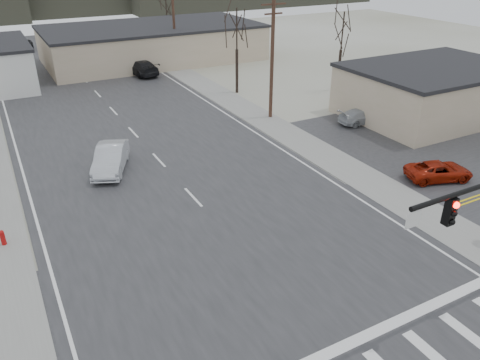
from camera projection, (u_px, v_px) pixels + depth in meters
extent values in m
plane|color=beige|center=(263.00, 273.00, 21.33)|extent=(140.00, 140.00, 0.00)
cube|color=#2A2A2D|center=(154.00, 155.00, 33.08)|extent=(18.00, 110.00, 0.05)
cube|color=#2A2A2D|center=(263.00, 273.00, 21.32)|extent=(90.00, 10.00, 0.04)
cube|color=#2A2A2D|center=(454.00, 147.00, 34.49)|extent=(18.00, 20.00, 0.03)
cube|color=gray|center=(250.00, 112.00, 41.48)|extent=(3.00, 90.00, 0.06)
cube|color=black|center=(450.00, 211.00, 15.32)|extent=(0.32, 0.30, 1.00)
sphere|color=#FF0C05|center=(456.00, 205.00, 15.04)|extent=(0.22, 0.22, 0.22)
cube|color=silver|center=(413.00, 219.00, 14.51)|extent=(0.60, 0.04, 0.60)
cylinder|color=#A50C0C|center=(3.00, 239.00, 23.13)|extent=(0.24, 0.24, 0.70)
sphere|color=#A50C0C|center=(1.00, 233.00, 22.94)|extent=(0.24, 0.24, 0.24)
cube|color=#BCA78F|center=(153.00, 44.00, 59.16)|extent=(26.00, 14.00, 4.00)
cube|color=black|center=(151.00, 26.00, 58.18)|extent=(26.30, 14.30, 0.30)
cube|color=#BCA78F|center=(432.00, 92.00, 39.98)|extent=(14.00, 10.00, 4.00)
cube|color=black|center=(437.00, 67.00, 39.01)|extent=(14.30, 10.30, 0.30)
cylinder|color=#472D21|center=(272.00, 59.00, 38.04)|extent=(0.30, 0.30, 10.00)
cube|color=#472D21|center=(274.00, 4.00, 36.13)|extent=(2.20, 0.12, 0.12)
cube|color=#472D21|center=(273.00, 14.00, 36.45)|extent=(1.60, 0.12, 0.12)
cylinder|color=#472D21|center=(174.00, 23.00, 55.29)|extent=(0.30, 0.30, 10.00)
cylinder|color=black|center=(237.00, 71.00, 46.04)|extent=(0.28, 0.28, 4.25)
cylinder|color=black|center=(237.00, 31.00, 44.30)|extent=(0.14, 0.14, 4.25)
cylinder|color=black|center=(168.00, 31.00, 67.55)|extent=(0.28, 0.28, 4.00)
cylinder|color=black|center=(166.00, 5.00, 65.91)|extent=(0.14, 0.14, 4.00)
cylinder|color=black|center=(339.00, 70.00, 46.98)|extent=(0.28, 0.28, 4.00)
cylinder|color=black|center=(342.00, 33.00, 45.35)|extent=(0.14, 0.14, 4.00)
imported|color=#AFB3BA|center=(111.00, 158.00, 30.54)|extent=(3.61, 5.27, 1.64)
imported|color=black|center=(141.00, 67.00, 52.74)|extent=(3.23, 5.98, 1.65)
imported|color=black|center=(25.00, 45.00, 64.54)|extent=(2.58, 4.57, 1.47)
imported|color=maroon|center=(439.00, 171.00, 29.43)|extent=(4.58, 3.19, 1.16)
imported|color=#A8ADB3|center=(363.00, 116.00, 38.59)|extent=(4.39, 2.22, 1.22)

